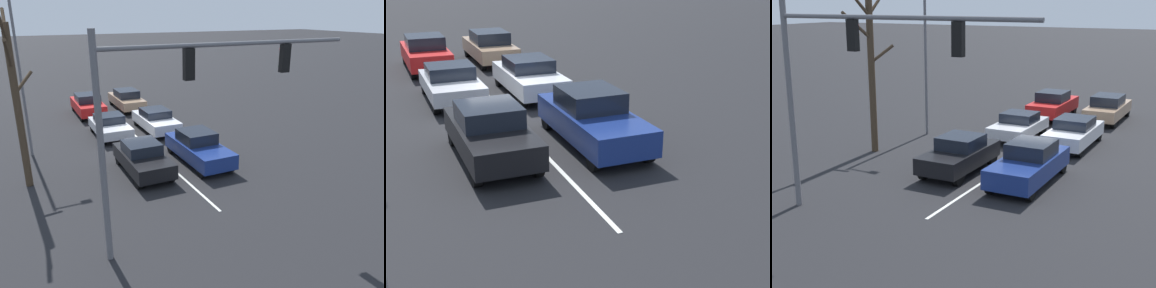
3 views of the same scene
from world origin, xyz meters
TOP-DOWN VIEW (x-y plane):
  - ground_plane at (0.00, 0.00)m, footprint 240.00×240.00m
  - lane_stripe_left_divider at (0.00, 1.91)m, footprint 0.12×15.82m
  - car_black_midlane_front at (1.46, 4.81)m, footprint 1.84×4.29m
  - car_navy_leftlane_front at (-1.62, 4.73)m, footprint 1.86×4.78m
  - car_silver_midlane_second at (1.43, -1.58)m, footprint 1.91×4.08m
  - car_white_leftlane_second at (-1.59, -1.38)m, footprint 1.86×4.52m
  - car_red_midlane_third at (1.59, -7.49)m, footprint 1.88×4.65m
  - car_tan_leftlane_third at (-1.64, -8.10)m, footprint 1.85×4.78m
  - traffic_signal_gantry at (2.15, 10.81)m, footprint 8.96×0.37m
  - street_lamp_right_shoulder at (6.05, -0.17)m, footprint 1.57×0.24m
  - bare_tree_near at (6.59, 3.92)m, footprint 1.16×3.18m

SIDE VIEW (x-z plane):
  - ground_plane at x=0.00m, z-range 0.00..0.00m
  - lane_stripe_left_divider at x=0.00m, z-range 0.00..0.01m
  - car_silver_midlane_second at x=1.43m, z-range 0.02..1.40m
  - car_white_leftlane_second at x=-1.59m, z-range 0.01..1.47m
  - car_black_midlane_front at x=1.46m, z-range 0.01..1.56m
  - car_tan_leftlane_third at x=-1.64m, z-range 0.01..1.58m
  - car_navy_leftlane_front at x=-1.62m, z-range -0.02..1.61m
  - car_red_midlane_third at x=1.59m, z-range 0.00..1.64m
  - bare_tree_near at x=6.59m, z-range 0.13..7.90m
  - traffic_signal_gantry at x=2.15m, z-range 1.51..8.58m
  - street_lamp_right_shoulder at x=6.05m, z-range 0.57..9.70m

